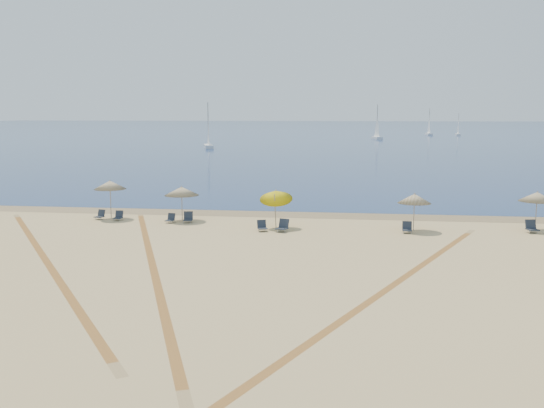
% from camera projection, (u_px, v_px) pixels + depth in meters
% --- Properties ---
extents(ground, '(160.00, 160.00, 0.00)m').
position_uv_depth(ground, '(186.00, 346.00, 18.32)').
color(ground, tan).
rests_on(ground, ground).
extents(ocean, '(500.00, 500.00, 0.00)m').
position_uv_depth(ocean, '(339.00, 129.00, 238.88)').
color(ocean, '#0C2151').
rests_on(ocean, ground).
extents(wet_sand, '(500.00, 500.00, 0.00)m').
position_uv_depth(wet_sand, '(279.00, 214.00, 41.85)').
color(wet_sand, olive).
rests_on(wet_sand, ground).
extents(umbrella_1, '(2.11, 2.11, 2.56)m').
position_uv_depth(umbrella_1, '(110.00, 185.00, 39.83)').
color(umbrella_1, gray).
rests_on(umbrella_1, ground).
extents(umbrella_2, '(2.24, 2.24, 2.26)m').
position_uv_depth(umbrella_2, '(182.00, 191.00, 39.09)').
color(umbrella_2, gray).
rests_on(umbrella_2, ground).
extents(umbrella_3, '(2.00, 2.06, 2.61)m').
position_uv_depth(umbrella_3, '(276.00, 195.00, 36.66)').
color(umbrella_3, gray).
rests_on(umbrella_3, ground).
extents(umbrella_4, '(1.96, 1.96, 2.26)m').
position_uv_depth(umbrella_4, '(414.00, 199.00, 35.72)').
color(umbrella_4, gray).
rests_on(umbrella_4, ground).
extents(umbrella_5, '(2.12, 2.12, 2.36)m').
position_uv_depth(umbrella_5, '(537.00, 197.00, 35.82)').
color(umbrella_5, gray).
rests_on(umbrella_5, ground).
extents(chair_2, '(0.65, 0.71, 0.62)m').
position_uv_depth(chair_2, '(100.00, 215.00, 39.81)').
color(chair_2, black).
rests_on(chair_2, ground).
extents(chair_3, '(0.55, 0.64, 0.62)m').
position_uv_depth(chair_3, '(118.00, 216.00, 39.36)').
color(chair_3, black).
rests_on(chair_3, ground).
extents(chair_4, '(0.59, 0.66, 0.59)m').
position_uv_depth(chair_4, '(171.00, 219.00, 38.54)').
color(chair_4, black).
rests_on(chair_4, ground).
extents(chair_5, '(0.66, 0.74, 0.68)m').
position_uv_depth(chair_5, '(188.00, 218.00, 38.64)').
color(chair_5, black).
rests_on(chair_5, ground).
extents(chair_6, '(0.72, 0.77, 0.64)m').
position_uv_depth(chair_6, '(262.00, 226.00, 35.86)').
color(chair_6, black).
rests_on(chair_6, ground).
extents(chair_7, '(0.82, 0.88, 0.74)m').
position_uv_depth(chair_7, '(283.00, 226.00, 35.68)').
color(chair_7, black).
rests_on(chair_7, ground).
extents(chair_8, '(0.57, 0.66, 0.66)m').
position_uv_depth(chair_8, '(407.00, 228.00, 35.33)').
color(chair_8, black).
rests_on(chair_8, ground).
extents(chair_9, '(0.73, 0.81, 0.74)m').
position_uv_depth(chair_9, '(532.00, 227.00, 35.39)').
color(chair_9, black).
rests_on(chair_9, ground).
extents(sailboat_0, '(1.36, 4.37, 6.42)m').
position_uv_depth(sailboat_0, '(458.00, 129.00, 177.92)').
color(sailboat_0, white).
rests_on(sailboat_0, ocean).
extents(sailboat_1, '(2.71, 6.03, 8.71)m').
position_uv_depth(sailboat_1, '(377.00, 129.00, 154.34)').
color(sailboat_1, white).
rests_on(sailboat_1, ocean).
extents(sailboat_2, '(3.20, 6.00, 8.68)m').
position_uv_depth(sailboat_2, '(208.00, 134.00, 116.73)').
color(sailboat_2, white).
rests_on(sailboat_2, ocean).
extents(sailboat_3, '(1.72, 5.37, 7.87)m').
position_uv_depth(sailboat_3, '(429.00, 127.00, 180.34)').
color(sailboat_3, white).
rests_on(sailboat_3, ocean).
extents(tire_tracks, '(54.20, 41.98, 0.00)m').
position_uv_depth(tire_tracks, '(183.00, 270.00, 27.00)').
color(tire_tracks, tan).
rests_on(tire_tracks, ground).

